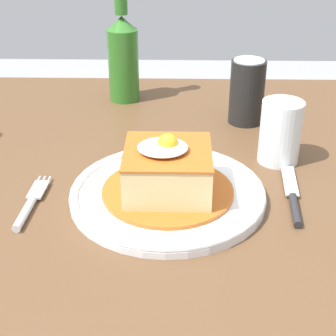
{
  "coord_description": "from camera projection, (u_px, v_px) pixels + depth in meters",
  "views": [
    {
      "loc": [
        0.02,
        -0.78,
        1.15
      ],
      "look_at": [
        0.01,
        -0.11,
        0.78
      ],
      "focal_mm": 54.92,
      "sensor_mm": 36.0,
      "label": 1
    }
  ],
  "objects": [
    {
      "name": "dining_table",
      "position": [
        166.0,
        209.0,
        0.93
      ],
      "size": [
        1.38,
        0.81,
        0.74
      ],
      "color": "brown",
      "rests_on": "ground_plane"
    },
    {
      "name": "main_plate",
      "position": [
        168.0,
        193.0,
        0.75
      ],
      "size": [
        0.29,
        0.29,
        0.02
      ],
      "color": "white",
      "rests_on": "dining_table"
    },
    {
      "name": "sandwich_meal",
      "position": [
        167.0,
        172.0,
        0.74
      ],
      "size": [
        0.19,
        0.19,
        0.09
      ],
      "color": "#B75B1E",
      "rests_on": "main_plate"
    },
    {
      "name": "fork",
      "position": [
        29.0,
        205.0,
        0.73
      ],
      "size": [
        0.02,
        0.14,
        0.01
      ],
      "color": "silver",
      "rests_on": "dining_table"
    },
    {
      "name": "knife",
      "position": [
        294.0,
        201.0,
        0.74
      ],
      "size": [
        0.03,
        0.17,
        0.01
      ],
      "color": "#262628",
      "rests_on": "dining_table"
    },
    {
      "name": "soda_can",
      "position": [
        247.0,
        92.0,
        0.98
      ],
      "size": [
        0.07,
        0.07,
        0.12
      ],
      "color": "black",
      "rests_on": "dining_table"
    },
    {
      "name": "beer_bottle_green",
      "position": [
        123.0,
        54.0,
        1.06
      ],
      "size": [
        0.06,
        0.06,
        0.27
      ],
      "color": "#2D6B23",
      "rests_on": "dining_table"
    },
    {
      "name": "drinking_glass",
      "position": [
        280.0,
        136.0,
        0.84
      ],
      "size": [
        0.07,
        0.07,
        0.1
      ],
      "color": "silver",
      "rests_on": "dining_table"
    }
  ]
}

